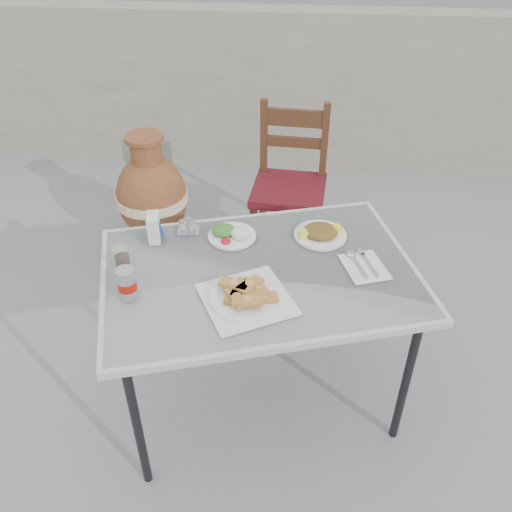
# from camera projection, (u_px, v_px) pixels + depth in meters

# --- Properties ---
(ground) EXTENTS (80.00, 80.00, 0.00)m
(ground) POSITION_uv_depth(u_px,v_px,m) (224.00, 400.00, 2.57)
(ground) COLOR slate
(ground) RESTS_ON ground
(cafe_table) EXTENTS (1.43, 1.16, 0.76)m
(cafe_table) POSITION_uv_depth(u_px,v_px,m) (260.00, 280.00, 2.18)
(cafe_table) COLOR black
(cafe_table) RESTS_ON ground
(pide_plate) EXTENTS (0.42, 0.42, 0.06)m
(pide_plate) POSITION_uv_depth(u_px,v_px,m) (247.00, 294.00, 1.99)
(pide_plate) COLOR silver
(pide_plate) RESTS_ON cafe_table
(salad_rice_plate) EXTENTS (0.21, 0.21, 0.05)m
(salad_rice_plate) POSITION_uv_depth(u_px,v_px,m) (231.00, 233.00, 2.32)
(salad_rice_plate) COLOR white
(salad_rice_plate) RESTS_ON cafe_table
(salad_chopped_plate) EXTENTS (0.23, 0.23, 0.05)m
(salad_chopped_plate) POSITION_uv_depth(u_px,v_px,m) (320.00, 233.00, 2.33)
(salad_chopped_plate) COLOR white
(salad_chopped_plate) RESTS_ON cafe_table
(soda_can) EXTENTS (0.07, 0.07, 0.13)m
(soda_can) POSITION_uv_depth(u_px,v_px,m) (127.00, 284.00, 1.98)
(soda_can) COLOR silver
(soda_can) RESTS_ON cafe_table
(cola_glass) EXTENTS (0.06, 0.06, 0.09)m
(cola_glass) POSITION_uv_depth(u_px,v_px,m) (122.00, 259.00, 2.14)
(cola_glass) COLOR white
(cola_glass) RESTS_ON cafe_table
(napkin_holder) EXTENTS (0.08, 0.11, 0.12)m
(napkin_holder) POSITION_uv_depth(u_px,v_px,m) (154.00, 228.00, 2.29)
(napkin_holder) COLOR silver
(napkin_holder) RESTS_ON cafe_table
(condiment_caddy) EXTENTS (0.10, 0.08, 0.07)m
(condiment_caddy) POSITION_uv_depth(u_px,v_px,m) (189.00, 228.00, 2.35)
(condiment_caddy) COLOR silver
(condiment_caddy) RESTS_ON cafe_table
(cutlery_napkin) EXTENTS (0.21, 0.24, 0.02)m
(cutlery_napkin) POSITION_uv_depth(u_px,v_px,m) (362.00, 264.00, 2.17)
(cutlery_napkin) COLOR silver
(cutlery_napkin) RESTS_ON cafe_table
(chair) EXTENTS (0.45, 0.45, 0.96)m
(chair) POSITION_uv_depth(u_px,v_px,m) (290.00, 184.00, 3.23)
(chair) COLOR #37200F
(chair) RESTS_ON ground
(terracotta_urn) EXTENTS (0.44, 0.44, 0.78)m
(terracotta_urn) POSITION_uv_depth(u_px,v_px,m) (152.00, 198.00, 3.37)
(terracotta_urn) COLOR brown
(terracotta_urn) RESTS_ON ground
(back_wall) EXTENTS (6.00, 0.25, 1.20)m
(back_wall) POSITION_uv_depth(u_px,v_px,m) (266.00, 91.00, 4.20)
(back_wall) COLOR #9D9383
(back_wall) RESTS_ON ground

